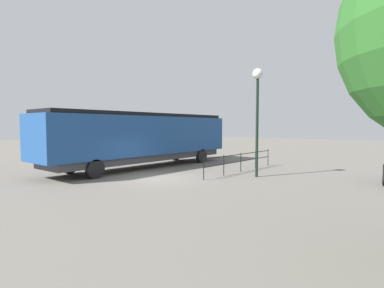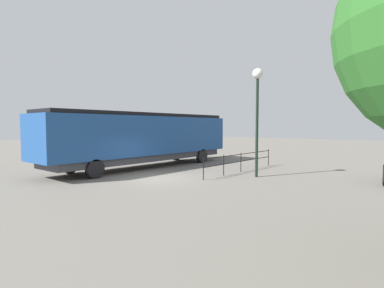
# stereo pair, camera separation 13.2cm
# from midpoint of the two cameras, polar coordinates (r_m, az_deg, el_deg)

# --- Properties ---
(ground_plane) EXTENTS (120.00, 120.00, 0.00)m
(ground_plane) POSITION_cam_midpoint_polar(r_m,az_deg,el_deg) (17.54, -6.78, -6.39)
(ground_plane) COLOR #666059
(locomotive) EXTENTS (3.18, 15.26, 3.89)m
(locomotive) POSITION_cam_midpoint_polar(r_m,az_deg,el_deg) (22.32, -8.36, 1.36)
(locomotive) COLOR navy
(locomotive) RESTS_ON ground_plane
(lamp_post) EXTENTS (0.60, 0.60, 6.28)m
(lamp_post) POSITION_cam_midpoint_polar(r_m,az_deg,el_deg) (18.13, 11.98, 8.84)
(lamp_post) COLOR black
(lamp_post) RESTS_ON ground_plane
(platform_fence) EXTENTS (0.05, 7.97, 1.24)m
(platform_fence) POSITION_cam_midpoint_polar(r_m,az_deg,el_deg) (20.04, 8.96, -2.88)
(platform_fence) COLOR black
(platform_fence) RESTS_ON ground_plane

